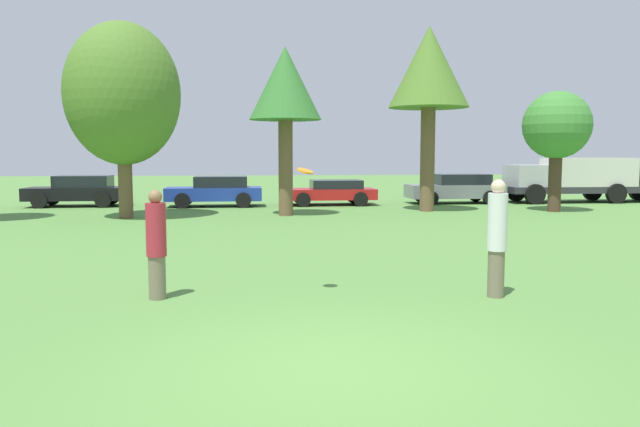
{
  "coord_description": "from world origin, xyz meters",
  "views": [
    {
      "loc": [
        -0.8,
        -6.06,
        2.19
      ],
      "look_at": [
        0.34,
        4.21,
        1.2
      ],
      "focal_mm": 34.5,
      "sensor_mm": 36.0,
      "label": 1
    }
  ],
  "objects_px": {
    "tree_3": "(429,71)",
    "parked_car_red": "(331,192)",
    "person_thrower": "(156,244)",
    "parked_car_grey": "(456,188)",
    "tree_4": "(557,127)",
    "tree_2": "(285,87)",
    "delivery_truck_silver": "(572,177)",
    "person_catcher": "(497,237)",
    "frisbee": "(305,171)",
    "parked_car_blue": "(216,191)",
    "parked_car_black": "(79,190)",
    "tree_1": "(123,95)"
  },
  "relations": [
    {
      "from": "parked_car_blue",
      "to": "parked_car_red",
      "type": "bearing_deg",
      "value": -177.84
    },
    {
      "from": "person_thrower",
      "to": "parked_car_grey",
      "type": "relative_size",
      "value": 0.39
    },
    {
      "from": "person_catcher",
      "to": "tree_3",
      "type": "distance_m",
      "value": 15.28
    },
    {
      "from": "person_catcher",
      "to": "frisbee",
      "type": "xyz_separation_m",
      "value": [
        -2.91,
        0.43,
        1.01
      ]
    },
    {
      "from": "tree_3",
      "to": "parked_car_black",
      "type": "bearing_deg",
      "value": 164.96
    },
    {
      "from": "person_thrower",
      "to": "person_catcher",
      "type": "distance_m",
      "value": 5.19
    },
    {
      "from": "tree_2",
      "to": "delivery_truck_silver",
      "type": "height_order",
      "value": "tree_2"
    },
    {
      "from": "tree_4",
      "to": "delivery_truck_silver",
      "type": "height_order",
      "value": "tree_4"
    },
    {
      "from": "parked_car_blue",
      "to": "delivery_truck_silver",
      "type": "distance_m",
      "value": 16.25
    },
    {
      "from": "tree_3",
      "to": "parked_car_grey",
      "type": "xyz_separation_m",
      "value": [
        2.42,
        3.64,
        -4.71
      ]
    },
    {
      "from": "person_thrower",
      "to": "tree_4",
      "type": "xyz_separation_m",
      "value": [
        13.07,
        13.12,
        2.41
      ]
    },
    {
      "from": "tree_2",
      "to": "delivery_truck_silver",
      "type": "relative_size",
      "value": 0.97
    },
    {
      "from": "delivery_truck_silver",
      "to": "person_thrower",
      "type": "bearing_deg",
      "value": 46.66
    },
    {
      "from": "tree_3",
      "to": "person_catcher",
      "type": "bearing_deg",
      "value": -102.05
    },
    {
      "from": "tree_1",
      "to": "parked_car_blue",
      "type": "bearing_deg",
      "value": 58.27
    },
    {
      "from": "person_thrower",
      "to": "parked_car_red",
      "type": "xyz_separation_m",
      "value": [
        4.89,
        17.19,
        -0.26
      ]
    },
    {
      "from": "parked_car_grey",
      "to": "tree_3",
      "type": "bearing_deg",
      "value": 55.7
    },
    {
      "from": "tree_1",
      "to": "tree_2",
      "type": "bearing_deg",
      "value": 3.58
    },
    {
      "from": "person_catcher",
      "to": "parked_car_blue",
      "type": "height_order",
      "value": "person_catcher"
    },
    {
      "from": "tree_2",
      "to": "parked_car_blue",
      "type": "xyz_separation_m",
      "value": [
        -2.74,
        4.21,
        -3.91
      ]
    },
    {
      "from": "person_thrower",
      "to": "tree_4",
      "type": "distance_m",
      "value": 18.67
    },
    {
      "from": "tree_2",
      "to": "delivery_truck_silver",
      "type": "bearing_deg",
      "value": 19.56
    },
    {
      "from": "tree_4",
      "to": "parked_car_blue",
      "type": "bearing_deg",
      "value": 163.75
    },
    {
      "from": "tree_1",
      "to": "parked_car_grey",
      "type": "height_order",
      "value": "tree_1"
    },
    {
      "from": "frisbee",
      "to": "person_catcher",
      "type": "bearing_deg",
      "value": -8.45
    },
    {
      "from": "tree_3",
      "to": "parked_car_red",
      "type": "height_order",
      "value": "tree_3"
    },
    {
      "from": "tree_2",
      "to": "tree_3",
      "type": "bearing_deg",
      "value": 11.36
    },
    {
      "from": "tree_3",
      "to": "tree_4",
      "type": "relative_size",
      "value": 1.53
    },
    {
      "from": "tree_1",
      "to": "tree_3",
      "type": "distance_m",
      "value": 11.27
    },
    {
      "from": "frisbee",
      "to": "tree_4",
      "type": "distance_m",
      "value": 17.05
    },
    {
      "from": "frisbee",
      "to": "tree_4",
      "type": "bearing_deg",
      "value": 50.53
    },
    {
      "from": "tree_1",
      "to": "delivery_truck_silver",
      "type": "relative_size",
      "value": 1.08
    },
    {
      "from": "tree_2",
      "to": "tree_3",
      "type": "distance_m",
      "value": 5.73
    },
    {
      "from": "tree_3",
      "to": "tree_2",
      "type": "bearing_deg",
      "value": -168.64
    },
    {
      "from": "person_catcher",
      "to": "parked_car_black",
      "type": "bearing_deg",
      "value": -53.71
    },
    {
      "from": "parked_car_blue",
      "to": "parked_car_black",
      "type": "bearing_deg",
      "value": -7.5
    },
    {
      "from": "person_catcher",
      "to": "delivery_truck_silver",
      "type": "distance_m",
      "value": 21.06
    },
    {
      "from": "frisbee",
      "to": "parked_car_grey",
      "type": "relative_size",
      "value": 0.06
    },
    {
      "from": "parked_car_blue",
      "to": "frisbee",
      "type": "bearing_deg",
      "value": 97.17
    },
    {
      "from": "parked_car_black",
      "to": "parked_car_grey",
      "type": "distance_m",
      "value": 16.53
    },
    {
      "from": "person_thrower",
      "to": "tree_4",
      "type": "relative_size",
      "value": 0.36
    },
    {
      "from": "tree_1",
      "to": "parked_car_blue",
      "type": "relative_size",
      "value": 1.66
    },
    {
      "from": "tree_2",
      "to": "delivery_truck_silver",
      "type": "xyz_separation_m",
      "value": [
        13.49,
        4.79,
        -3.42
      ]
    },
    {
      "from": "person_catcher",
      "to": "tree_3",
      "type": "relative_size",
      "value": 0.26
    },
    {
      "from": "parked_car_blue",
      "to": "person_catcher",
      "type": "bearing_deg",
      "value": 106.13
    },
    {
      "from": "person_thrower",
      "to": "delivery_truck_silver",
      "type": "relative_size",
      "value": 0.27
    },
    {
      "from": "parked_car_blue",
      "to": "tree_2",
      "type": "bearing_deg",
      "value": 122.36
    },
    {
      "from": "person_thrower",
      "to": "tree_4",
      "type": "height_order",
      "value": "tree_4"
    },
    {
      "from": "parked_car_black",
      "to": "parked_car_blue",
      "type": "distance_m",
      "value": 5.85
    },
    {
      "from": "frisbee",
      "to": "tree_3",
      "type": "bearing_deg",
      "value": 66.71
    }
  ]
}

